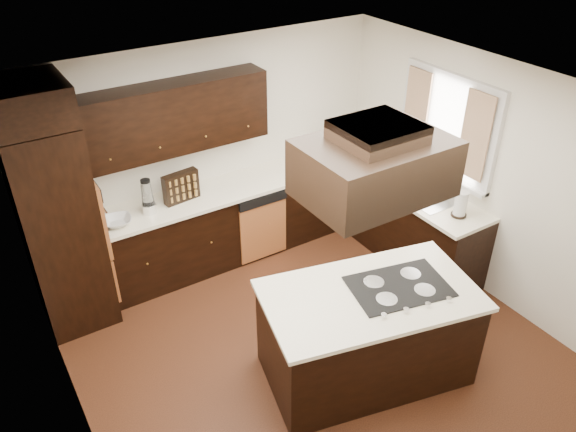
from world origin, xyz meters
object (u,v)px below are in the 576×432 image
object	(u,v)px
island	(367,335)
spice_rack	(181,187)
oven_column	(60,228)
range_hood	(374,168)

from	to	relation	value
island	spice_rack	xyz separation A→B (m)	(-0.72, 2.30, 0.65)
oven_column	range_hood	bearing A→B (deg)	-50.26
range_hood	spice_rack	distance (m)	2.64
oven_column	range_hood	size ratio (longest dim) A/B	2.02
island	oven_column	bearing A→B (deg)	145.39
oven_column	spice_rack	xyz separation A→B (m)	(1.28, 0.09, 0.03)
oven_column	island	world-z (taller)	oven_column
island	spice_rack	distance (m)	2.49
spice_rack	oven_column	bearing A→B (deg)	176.69
spice_rack	island	bearing A→B (deg)	-79.77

